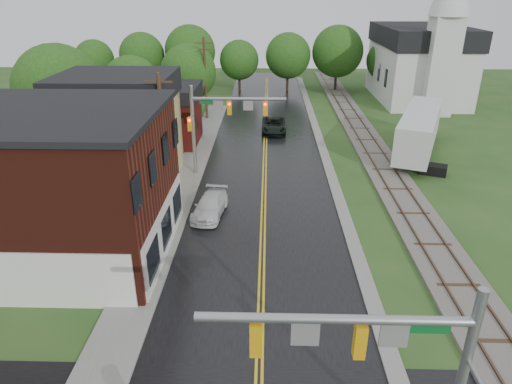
{
  "coord_description": "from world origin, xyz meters",
  "views": [
    {
      "loc": [
        0.24,
        -7.35,
        13.99
      ],
      "look_at": [
        -0.38,
        15.84,
        3.5
      ],
      "focal_mm": 32.0,
      "sensor_mm": 36.0,
      "label": 1
    }
  ],
  "objects_px": {
    "utility_pole_b": "(163,137)",
    "semi_trailer": "(420,130)",
    "traffic_signal_far": "(220,115)",
    "tree_left_b": "(60,91)",
    "brick_building": "(33,185)",
    "church": "(422,56)",
    "tree_left_e": "(190,74)",
    "pickup_white": "(210,206)",
    "suv_dark": "(274,125)",
    "tree_left_c": "(133,86)",
    "utility_pole_c": "(205,78)",
    "traffic_signal_near": "(386,357)"
  },
  "relations": [
    {
      "from": "suv_dark",
      "to": "pickup_white",
      "type": "bearing_deg",
      "value": -102.85
    },
    {
      "from": "church",
      "to": "utility_pole_b",
      "type": "height_order",
      "value": "church"
    },
    {
      "from": "tree_left_b",
      "to": "pickup_white",
      "type": "bearing_deg",
      "value": -40.24
    },
    {
      "from": "brick_building",
      "to": "suv_dark",
      "type": "bearing_deg",
      "value": 60.93
    },
    {
      "from": "suv_dark",
      "to": "pickup_white",
      "type": "height_order",
      "value": "suv_dark"
    },
    {
      "from": "traffic_signal_near",
      "to": "utility_pole_c",
      "type": "height_order",
      "value": "utility_pole_c"
    },
    {
      "from": "church",
      "to": "traffic_signal_far",
      "type": "xyz_separation_m",
      "value": [
        -23.47,
        -26.74,
        -0.86
      ]
    },
    {
      "from": "utility_pole_b",
      "to": "traffic_signal_near",
      "type": "bearing_deg",
      "value": -62.81
    },
    {
      "from": "utility_pole_b",
      "to": "tree_left_c",
      "type": "bearing_deg",
      "value": 111.49
    },
    {
      "from": "traffic_signal_far",
      "to": "utility_pole_b",
      "type": "bearing_deg",
      "value": -123.68
    },
    {
      "from": "tree_left_e",
      "to": "pickup_white",
      "type": "height_order",
      "value": "tree_left_e"
    },
    {
      "from": "suv_dark",
      "to": "pickup_white",
      "type": "distance_m",
      "value": 19.68
    },
    {
      "from": "traffic_signal_far",
      "to": "tree_left_c",
      "type": "height_order",
      "value": "tree_left_c"
    },
    {
      "from": "tree_left_c",
      "to": "semi_trailer",
      "type": "height_order",
      "value": "tree_left_c"
    },
    {
      "from": "tree_left_c",
      "to": "tree_left_e",
      "type": "bearing_deg",
      "value": 50.19
    },
    {
      "from": "semi_trailer",
      "to": "tree_left_b",
      "type": "bearing_deg",
      "value": -179.37
    },
    {
      "from": "traffic_signal_far",
      "to": "tree_left_b",
      "type": "xyz_separation_m",
      "value": [
        -14.38,
        4.9,
        0.74
      ]
    },
    {
      "from": "tree_left_e",
      "to": "pickup_white",
      "type": "xyz_separation_m",
      "value": [
        5.29,
        -26.1,
        -4.16
      ]
    },
    {
      "from": "pickup_white",
      "to": "tree_left_e",
      "type": "bearing_deg",
      "value": 108.67
    },
    {
      "from": "suv_dark",
      "to": "semi_trailer",
      "type": "height_order",
      "value": "semi_trailer"
    },
    {
      "from": "utility_pole_c",
      "to": "tree_left_b",
      "type": "xyz_separation_m",
      "value": [
        -11.05,
        -12.1,
        1.0
      ]
    },
    {
      "from": "traffic_signal_near",
      "to": "suv_dark",
      "type": "distance_m",
      "value": 37.32
    },
    {
      "from": "utility_pole_c",
      "to": "utility_pole_b",
      "type": "bearing_deg",
      "value": -90.0
    },
    {
      "from": "brick_building",
      "to": "traffic_signal_far",
      "type": "relative_size",
      "value": 1.95
    },
    {
      "from": "pickup_white",
      "to": "utility_pole_c",
      "type": "bearing_deg",
      "value": 104.84
    },
    {
      "from": "semi_trailer",
      "to": "utility_pole_b",
      "type": "bearing_deg",
      "value": -153.49
    },
    {
      "from": "brick_building",
      "to": "tree_left_e",
      "type": "height_order",
      "value": "brick_building"
    },
    {
      "from": "utility_pole_b",
      "to": "pickup_white",
      "type": "xyz_separation_m",
      "value": [
        3.25,
        -2.2,
        -4.07
      ]
    },
    {
      "from": "church",
      "to": "tree_left_e",
      "type": "relative_size",
      "value": 2.45
    },
    {
      "from": "utility_pole_c",
      "to": "tree_left_e",
      "type": "relative_size",
      "value": 1.1
    },
    {
      "from": "brick_building",
      "to": "semi_trailer",
      "type": "bearing_deg",
      "value": 33.33
    },
    {
      "from": "tree_left_e",
      "to": "tree_left_b",
      "type": "bearing_deg",
      "value": -122.74
    },
    {
      "from": "utility_pole_c",
      "to": "tree_left_c",
      "type": "bearing_deg",
      "value": -149.8
    },
    {
      "from": "suv_dark",
      "to": "utility_pole_b",
      "type": "bearing_deg",
      "value": -114.16
    },
    {
      "from": "tree_left_b",
      "to": "tree_left_c",
      "type": "distance_m",
      "value": 9.03
    },
    {
      "from": "suv_dark",
      "to": "tree_left_b",
      "type": "bearing_deg",
      "value": -159.16
    },
    {
      "from": "tree_left_c",
      "to": "pickup_white",
      "type": "height_order",
      "value": "tree_left_c"
    },
    {
      "from": "traffic_signal_near",
      "to": "utility_pole_c",
      "type": "xyz_separation_m",
      "value": [
        -10.27,
        42.0,
        -0.25
      ]
    },
    {
      "from": "brick_building",
      "to": "church",
      "type": "relative_size",
      "value": 0.71
    },
    {
      "from": "pickup_white",
      "to": "semi_trailer",
      "type": "relative_size",
      "value": 0.35
    },
    {
      "from": "tree_left_c",
      "to": "traffic_signal_near",
      "type": "bearing_deg",
      "value": -65.44
    },
    {
      "from": "church",
      "to": "pickup_white",
      "type": "relative_size",
      "value": 4.47
    },
    {
      "from": "tree_left_e",
      "to": "utility_pole_b",
      "type": "bearing_deg",
      "value": -85.1
    },
    {
      "from": "brick_building",
      "to": "tree_left_b",
      "type": "height_order",
      "value": "tree_left_b"
    },
    {
      "from": "utility_pole_b",
      "to": "semi_trailer",
      "type": "xyz_separation_m",
      "value": [
        20.54,
        10.25,
        -2.37
      ]
    },
    {
      "from": "brick_building",
      "to": "utility_pole_b",
      "type": "bearing_deg",
      "value": 50.93
    },
    {
      "from": "tree_left_c",
      "to": "pickup_white",
      "type": "xyz_separation_m",
      "value": [
        10.29,
        -20.1,
        -3.86
      ]
    },
    {
      "from": "traffic_signal_far",
      "to": "tree_left_b",
      "type": "distance_m",
      "value": 15.21
    },
    {
      "from": "utility_pole_b",
      "to": "semi_trailer",
      "type": "bearing_deg",
      "value": 26.51
    },
    {
      "from": "semi_trailer",
      "to": "suv_dark",
      "type": "bearing_deg",
      "value": 152.4
    }
  ]
}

